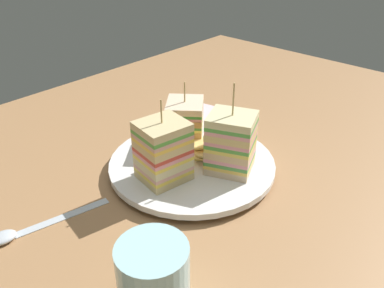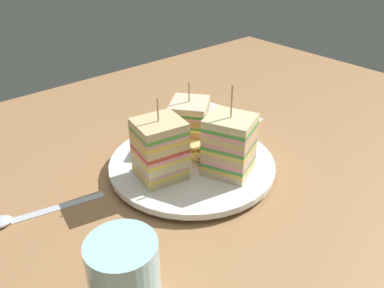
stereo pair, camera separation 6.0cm
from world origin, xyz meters
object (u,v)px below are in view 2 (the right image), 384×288
(napkin, at_px, (217,119))
(drinking_glass, at_px, (125,281))
(sandwich_wedge_0, at_px, (189,122))
(sandwich_wedge_1, at_px, (159,149))
(sandwich_wedge_2, at_px, (229,145))
(chip_pile, at_px, (203,151))
(spoon, at_px, (18,217))
(plate, at_px, (192,165))

(napkin, height_order, drinking_glass, drinking_glass)
(sandwich_wedge_0, relative_size, sandwich_wedge_1, 0.87)
(sandwich_wedge_2, bearing_deg, chip_pile, -16.50)
(sandwich_wedge_1, relative_size, spoon, 0.79)
(plate, bearing_deg, spoon, -14.12)
(sandwich_wedge_0, distance_m, chip_pile, 0.06)
(napkin, distance_m, drinking_glass, 0.43)
(plate, bearing_deg, drinking_glass, 33.99)
(napkin, bearing_deg, plate, 33.23)
(sandwich_wedge_0, distance_m, sandwich_wedge_1, 0.10)
(sandwich_wedge_0, xyz_separation_m, chip_pile, (0.02, 0.05, -0.02))
(spoon, bearing_deg, plate, 178.95)
(plate, xyz_separation_m, chip_pile, (-0.02, 0.01, 0.02))
(sandwich_wedge_1, distance_m, chip_pile, 0.08)
(chip_pile, bearing_deg, sandwich_wedge_2, 96.50)
(sandwich_wedge_0, bearing_deg, plate, 14.79)
(sandwich_wedge_1, height_order, chip_pile, sandwich_wedge_1)
(drinking_glass, bearing_deg, napkin, -146.32)
(sandwich_wedge_0, bearing_deg, sandwich_wedge_1, -13.45)
(sandwich_wedge_0, distance_m, drinking_glass, 0.31)
(sandwich_wedge_0, height_order, napkin, sandwich_wedge_0)
(sandwich_wedge_0, relative_size, spoon, 0.69)
(sandwich_wedge_0, bearing_deg, chip_pile, 31.74)
(plate, height_order, sandwich_wedge_0, sandwich_wedge_0)
(sandwich_wedge_1, xyz_separation_m, drinking_glass, (0.15, 0.15, -0.02))
(plate, relative_size, drinking_glass, 2.97)
(sandwich_wedge_0, bearing_deg, sandwich_wedge_2, 43.67)
(sandwich_wedge_2, distance_m, drinking_glass, 0.25)
(sandwich_wedge_1, height_order, napkin, sandwich_wedge_1)
(sandwich_wedge_1, xyz_separation_m, sandwich_wedge_2, (-0.08, 0.06, 0.00))
(spoon, bearing_deg, drinking_glass, 112.62)
(spoon, bearing_deg, sandwich_wedge_0, -169.84)
(spoon, relative_size, napkin, 1.10)
(sandwich_wedge_0, relative_size, sandwich_wedge_2, 0.78)
(sandwich_wedge_1, bearing_deg, plate, 7.01)
(plate, bearing_deg, napkin, -146.77)
(sandwich_wedge_1, distance_m, spoon, 0.20)
(sandwich_wedge_1, bearing_deg, sandwich_wedge_0, 35.22)
(sandwich_wedge_2, height_order, napkin, sandwich_wedge_2)
(sandwich_wedge_0, xyz_separation_m, drinking_glass, (0.25, 0.19, -0.02))
(sandwich_wedge_2, relative_size, drinking_glass, 1.59)
(plate, height_order, sandwich_wedge_2, sandwich_wedge_2)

